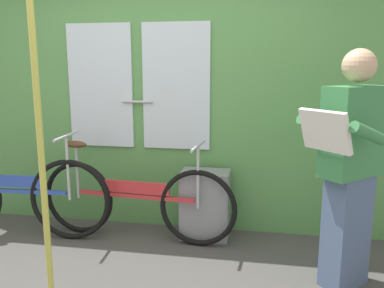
{
  "coord_description": "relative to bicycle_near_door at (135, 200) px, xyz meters",
  "views": [
    {
      "loc": [
        0.9,
        -2.15,
        1.47
      ],
      "look_at": [
        0.37,
        0.86,
        0.88
      ],
      "focal_mm": 37.26,
      "sensor_mm": 36.0,
      "label": 1
    }
  ],
  "objects": [
    {
      "name": "handrail_pole",
      "position": [
        -0.14,
        -1.15,
        0.77
      ],
      "size": [
        0.04,
        0.04,
        2.24
      ],
      "primitive_type": "cylinder",
      "color": "#C6C14C",
      "rests_on": "ground_plane"
    },
    {
      "name": "trash_bin_by_wall",
      "position": [
        0.59,
        0.15,
        -0.06
      ],
      "size": [
        0.41,
        0.28,
        0.59
      ],
      "primitive_type": "cube",
      "color": "gray",
      "rests_on": "ground_plane"
    },
    {
      "name": "passenger_reading_newspaper",
      "position": [
        1.62,
        -0.47,
        0.48
      ],
      "size": [
        0.6,
        0.59,
        1.58
      ],
      "rotation": [
        0.0,
        0.0,
        3.88
      ],
      "color": "slate",
      "rests_on": "ground_plane"
    },
    {
      "name": "bicycle_leaning_behind",
      "position": [
        -1.04,
        -0.13,
        0.03
      ],
      "size": [
        1.68,
        0.44,
        0.92
      ],
      "rotation": [
        0.0,
        0.0,
        0.06
      ],
      "color": "black",
      "rests_on": "ground_plane"
    },
    {
      "name": "train_door_wall",
      "position": [
        0.14,
        0.37,
        0.84
      ],
      "size": [
        4.7,
        0.28,
        2.28
      ],
      "color": "#56934C",
      "rests_on": "ground_plane"
    },
    {
      "name": "bicycle_near_door",
      "position": [
        0.0,
        0.0,
        0.0
      ],
      "size": [
        1.74,
        0.44,
        0.86
      ],
      "rotation": [
        0.0,
        0.0,
        -0.07
      ],
      "color": "black",
      "rests_on": "ground_plane"
    }
  ]
}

